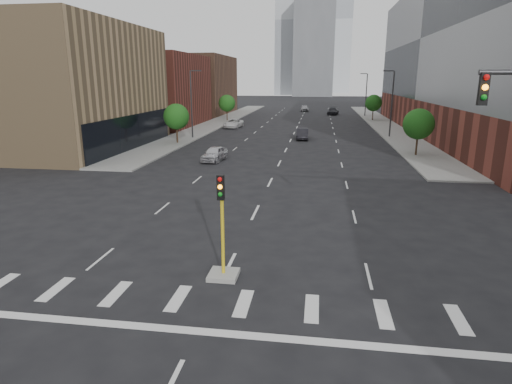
% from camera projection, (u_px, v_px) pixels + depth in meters
% --- Properties ---
extents(sidewalk_left_far, '(5.00, 92.00, 0.15)m').
position_uv_depth(sidewalk_left_far, '(221.00, 121.00, 82.06)').
color(sidewalk_left_far, gray).
rests_on(sidewalk_left_far, ground).
extents(sidewalk_right_far, '(5.00, 92.00, 0.15)m').
position_uv_depth(sidewalk_right_far, '(382.00, 123.00, 77.84)').
color(sidewalk_right_far, gray).
rests_on(sidewalk_right_far, ground).
extents(building_left_mid, '(20.00, 24.00, 14.00)m').
position_uv_depth(building_left_mid, '(49.00, 87.00, 49.53)').
color(building_left_mid, '#9D7F58').
rests_on(building_left_mid, ground).
extents(building_left_far_a, '(20.00, 22.00, 12.00)m').
position_uv_depth(building_left_far_a, '(140.00, 90.00, 74.64)').
color(building_left_far_a, brown).
rests_on(building_left_far_a, ground).
extents(building_left_far_b, '(20.00, 24.00, 13.00)m').
position_uv_depth(building_left_far_b, '(185.00, 85.00, 99.37)').
color(building_left_far_b, brown).
rests_on(building_left_far_b, ground).
extents(building_right_main, '(24.00, 70.00, 22.00)m').
position_uv_depth(building_right_main, '(508.00, 56.00, 59.60)').
color(building_right_main, brown).
rests_on(building_right_main, ground).
extents(tower_left, '(22.00, 22.00, 70.00)m').
position_uv_depth(tower_left, '(299.00, 22.00, 211.66)').
color(tower_left, '#B2B7BC').
rests_on(tower_left, ground).
extents(tower_right, '(20.00, 20.00, 80.00)m').
position_uv_depth(tower_right, '(334.00, 21.00, 246.09)').
color(tower_right, '#B2B7BC').
rests_on(tower_right, ground).
extents(tower_mid, '(18.00, 18.00, 44.00)m').
position_uv_depth(tower_mid, '(314.00, 47.00, 194.76)').
color(tower_mid, slate).
rests_on(tower_mid, ground).
extents(median_traffic_signal, '(1.20, 1.20, 4.40)m').
position_uv_depth(median_traffic_signal, '(223.00, 256.00, 17.54)').
color(median_traffic_signal, '#999993').
rests_on(median_traffic_signal, ground).
extents(streetlight_right_a, '(1.60, 0.22, 9.07)m').
position_uv_depth(streetlight_right_a, '(391.00, 101.00, 58.63)').
color(streetlight_right_a, '#2D2D30').
rests_on(streetlight_right_a, ground).
extents(streetlight_right_b, '(1.60, 0.22, 9.07)m').
position_uv_depth(streetlight_right_b, '(366.00, 93.00, 92.09)').
color(streetlight_right_b, '#2D2D30').
rests_on(streetlight_right_b, ground).
extents(streetlight_left, '(1.60, 0.22, 9.07)m').
position_uv_depth(streetlight_left, '(192.00, 101.00, 57.62)').
color(streetlight_left, '#2D2D30').
rests_on(streetlight_left, ground).
extents(tree_left_near, '(3.20, 3.20, 4.85)m').
position_uv_depth(tree_left_near, '(176.00, 117.00, 53.34)').
color(tree_left_near, '#382619').
rests_on(tree_left_near, ground).
extents(tree_left_far, '(3.20, 3.20, 4.85)m').
position_uv_depth(tree_left_far, '(227.00, 103.00, 82.02)').
color(tree_left_far, '#382619').
rests_on(tree_left_far, ground).
extents(tree_right_near, '(3.20, 3.20, 4.85)m').
position_uv_depth(tree_right_near, '(419.00, 124.00, 44.62)').
color(tree_right_near, '#382619').
rests_on(tree_right_near, ground).
extents(tree_right_far, '(3.20, 3.20, 4.85)m').
position_uv_depth(tree_right_far, '(374.00, 103.00, 82.86)').
color(tree_right_far, '#382619').
rests_on(tree_right_far, ground).
extents(car_near_left, '(2.24, 4.45, 1.45)m').
position_uv_depth(car_near_left, '(214.00, 154.00, 42.75)').
color(car_near_left, silver).
rests_on(car_near_left, ground).
extents(car_mid_right, '(1.69, 4.48, 1.46)m').
position_uv_depth(car_mid_right, '(302.00, 134.00, 57.88)').
color(car_mid_right, black).
rests_on(car_mid_right, ground).
extents(car_far_left, '(2.89, 5.47, 1.46)m').
position_uv_depth(car_far_left, '(233.00, 123.00, 71.33)').
color(car_far_left, silver).
rests_on(car_far_left, ground).
extents(car_deep_right, '(2.91, 5.68, 1.58)m').
position_uv_depth(car_deep_right, '(333.00, 111.00, 97.02)').
color(car_deep_right, black).
rests_on(car_deep_right, ground).
extents(car_distant, '(2.17, 4.74, 1.57)m').
position_uv_depth(car_distant, '(305.00, 108.00, 106.92)').
color(car_distant, '#B2B3B7').
rests_on(car_distant, ground).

